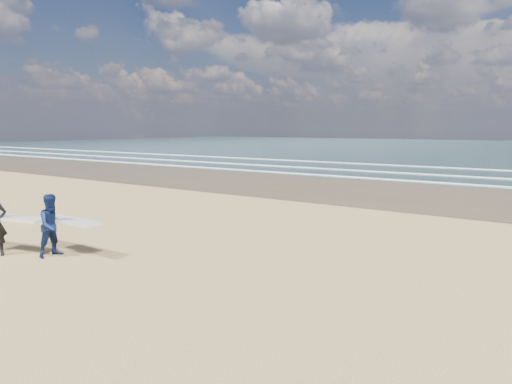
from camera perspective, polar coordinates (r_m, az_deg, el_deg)
The scene contains 1 object.
surfer_far at distance 13.20m, azimuth -23.90°, elevation -3.77°, with size 2.20×1.04×1.66m.
Camera 1 is at (12.21, -6.14, 3.41)m, focal length 32.00 mm.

